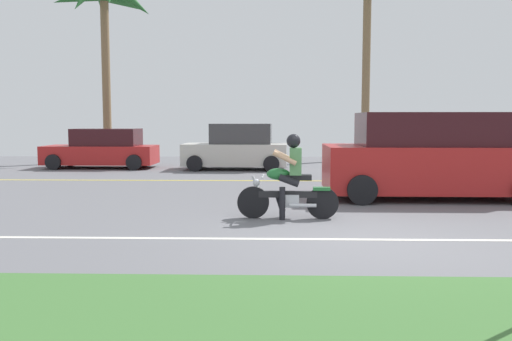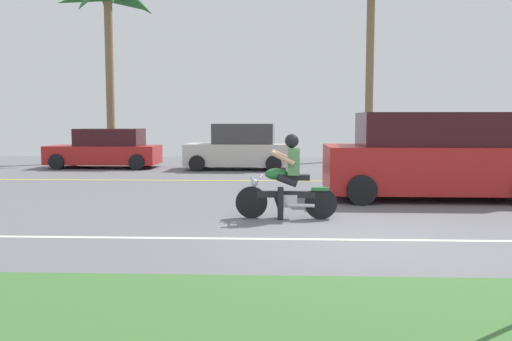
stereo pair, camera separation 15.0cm
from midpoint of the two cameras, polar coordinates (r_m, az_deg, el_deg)
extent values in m
cube|color=slate|center=(11.29, 7.92, -3.90)|extent=(56.00, 30.00, 0.04)
cube|color=silver|center=(8.26, 10.28, -7.21)|extent=(50.40, 0.12, 0.01)
cube|color=yellow|center=(15.89, 6.10, -1.10)|extent=(50.40, 0.12, 0.01)
cylinder|color=black|center=(9.83, -0.74, -3.40)|extent=(0.58, 0.11, 0.58)
cylinder|color=black|center=(9.82, 6.63, -3.44)|extent=(0.58, 0.11, 0.58)
cylinder|color=#B7BAC1|center=(9.79, -0.17, -2.01)|extent=(0.26, 0.06, 0.51)
cube|color=black|center=(9.78, 2.95, -2.53)|extent=(1.06, 0.13, 0.12)
cube|color=#B7BAC1|center=(9.80, 3.23, -3.20)|extent=(0.32, 0.20, 0.23)
ellipsoid|color=#236B33|center=(9.74, 1.93, -0.37)|extent=(0.43, 0.23, 0.21)
cube|color=black|center=(9.74, 4.10, -0.73)|extent=(0.47, 0.23, 0.10)
cube|color=#236B33|center=(9.78, 6.54, -1.93)|extent=(0.32, 0.17, 0.06)
cylinder|color=#B7BAC1|center=(9.76, 0.28, -0.62)|extent=(0.05, 0.60, 0.03)
sphere|color=#B7BAC1|center=(9.78, -0.40, -1.29)|extent=(0.14, 0.14, 0.14)
cylinder|color=#B7BAC1|center=(9.69, 4.55, -3.71)|extent=(0.49, 0.08, 0.07)
cube|color=#4C7F4C|center=(9.71, 3.77, 0.98)|extent=(0.22, 0.32, 0.48)
sphere|color=black|center=(9.69, 3.55, 3.15)|extent=(0.25, 0.25, 0.25)
cylinder|color=black|center=(9.84, 3.08, -0.94)|extent=(0.39, 0.14, 0.24)
cylinder|color=black|center=(9.65, 3.07, -1.07)|extent=(0.39, 0.14, 0.24)
cylinder|color=black|center=(9.67, 2.36, -3.52)|extent=(0.11, 0.11, 0.59)
cylinder|color=black|center=(9.92, 2.17, -3.48)|extent=(0.20, 0.11, 0.33)
cylinder|color=tan|center=(9.90, 2.64, 1.49)|extent=(0.44, 0.10, 0.27)
cylinder|color=tan|center=(9.52, 2.61, 1.33)|extent=(0.44, 0.10, 0.27)
cube|color=#AD1E1E|center=(12.88, 17.76, 0.24)|extent=(4.81, 2.06, 1.03)
cube|color=#351116|center=(12.86, 18.29, 4.19)|extent=(3.47, 1.77, 0.75)
cylinder|color=black|center=(14.43, 23.24, -0.90)|extent=(0.64, 0.22, 0.64)
cylinder|color=black|center=(13.56, 9.51, -0.91)|extent=(0.64, 0.22, 0.64)
cylinder|color=black|center=(11.56, 10.82, -2.02)|extent=(0.64, 0.22, 0.64)
cube|color=#AD1E1E|center=(20.89, -16.34, 1.62)|extent=(4.09, 1.67, 0.68)
cube|color=#351116|center=(20.78, -15.75, 3.43)|extent=(2.37, 1.43, 0.63)
cylinder|color=black|center=(21.28, -11.88, 1.21)|extent=(0.56, 0.18, 0.56)
cylinder|color=black|center=(22.17, -19.25, 1.18)|extent=(0.56, 0.18, 0.56)
cylinder|color=black|center=(19.70, -13.03, 0.85)|extent=(0.56, 0.18, 0.56)
cylinder|color=black|center=(20.66, -20.90, 0.84)|extent=(0.56, 0.18, 0.56)
cube|color=beige|center=(19.46, -2.44, 1.72)|extent=(3.78, 1.79, 0.78)
cube|color=#3B3A3D|center=(19.40, -1.79, 3.93)|extent=(2.21, 1.50, 0.72)
cylinder|color=black|center=(20.21, 1.59, 1.10)|extent=(0.57, 0.20, 0.56)
cylinder|color=black|center=(20.48, -5.92, 1.13)|extent=(0.57, 0.20, 0.56)
cylinder|color=black|center=(18.56, 1.40, 0.72)|extent=(0.57, 0.20, 0.56)
cylinder|color=black|center=(18.85, -6.76, 0.76)|extent=(0.57, 0.20, 0.56)
cylinder|color=brown|center=(24.14, -15.79, 9.47)|extent=(0.35, 0.35, 7.18)
cone|color=#235B28|center=(25.18, -14.01, 17.03)|extent=(2.09, 2.33, 1.25)
cone|color=#235B28|center=(25.60, -16.05, 16.78)|extent=(1.52, 2.50, 1.54)
cylinder|color=brown|center=(24.90, 11.44, 10.55)|extent=(0.36, 0.36, 8.15)
camera|label=1|loc=(0.08, -90.35, -0.03)|focal=37.70mm
camera|label=2|loc=(0.08, 89.65, 0.03)|focal=37.70mm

